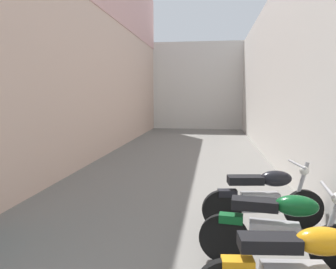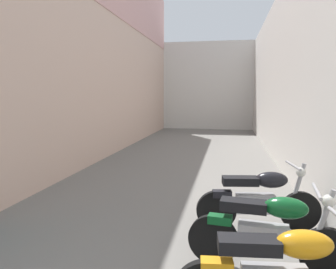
{
  "view_description": "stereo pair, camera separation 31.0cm",
  "coord_description": "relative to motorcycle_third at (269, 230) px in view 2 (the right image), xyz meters",
  "views": [
    {
      "loc": [
        0.92,
        -0.16,
        2.02
      ],
      "look_at": [
        0.02,
        6.31,
        1.22
      ],
      "focal_mm": 34.27,
      "sensor_mm": 36.0,
      "label": 1
    },
    {
      "loc": [
        1.23,
        -0.11,
        2.02
      ],
      "look_at": [
        0.02,
        6.31,
        1.22
      ],
      "focal_mm": 34.27,
      "sensor_mm": 36.0,
      "label": 2
    }
  ],
  "objects": [
    {
      "name": "motorcycle_fourth",
      "position": [
        -0.0,
        1.16,
        0.0
      ],
      "size": [
        1.84,
        0.58,
        1.04
      ],
      "color": "black",
      "rests_on": "ground"
    },
    {
      "name": "building_right",
      "position": [
        1.14,
        6.03,
        2.07
      ],
      "size": [
        0.45,
        19.1,
        5.13
      ],
      "color": "silver",
      "rests_on": "ground"
    },
    {
      "name": "motorcycle_third",
      "position": [
        0.0,
        0.0,
        0.0
      ],
      "size": [
        1.85,
        0.58,
        1.04
      ],
      "color": "black",
      "rests_on": "ground"
    },
    {
      "name": "building_far_end",
      "position": [
        -1.71,
        16.58,
        2.08
      ],
      "size": [
        8.31,
        2.0,
        5.15
      ],
      "primitive_type": "cube",
      "color": "silver",
      "rests_on": "ground"
    },
    {
      "name": "building_left",
      "position": [
        -4.56,
        6.0,
        3.78
      ],
      "size": [
        0.45,
        19.1,
        8.48
      ],
      "color": "beige",
      "rests_on": "ground"
    },
    {
      "name": "ground_plane",
      "position": [
        -1.71,
        4.03,
        -0.5
      ],
      "size": [
        35.1,
        35.1,
        0.0
      ],
      "primitive_type": "plane",
      "color": "slate"
    }
  ]
}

